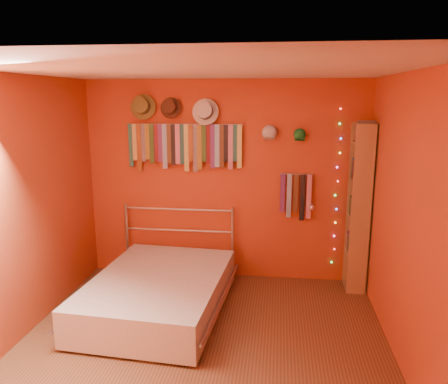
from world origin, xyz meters
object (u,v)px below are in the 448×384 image
at_px(tie_rack, 184,144).
at_px(reading_lamp, 312,207).
at_px(bookshelf, 363,208).
at_px(bed, 159,292).

relative_size(tie_rack, reading_lamp, 4.97).
xyz_separation_m(reading_lamp, bookshelf, (0.59, 0.01, 0.01)).
bearing_deg(bookshelf, tie_rack, 175.88).
relative_size(reading_lamp, bookshelf, 0.15).
xyz_separation_m(tie_rack, bed, (-0.09, -1.02, -1.49)).
relative_size(bookshelf, bed, 1.00).
bearing_deg(bookshelf, reading_lamp, -179.36).
distance_m(tie_rack, bookshelf, 2.27).
height_order(reading_lamp, bookshelf, bookshelf).
xyz_separation_m(tie_rack, reading_lamp, (1.56, -0.16, -0.71)).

